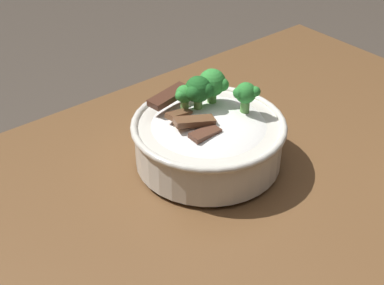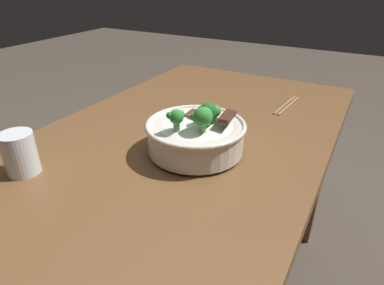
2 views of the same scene
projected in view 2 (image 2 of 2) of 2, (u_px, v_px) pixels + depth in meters
name	position (u px, v px, depth m)	size (l,w,h in m)	color
dining_table	(185.00, 172.00, 1.05)	(1.36, 0.81, 0.75)	brown
rice_bowl	(196.00, 133.00, 0.85)	(0.26, 0.26, 0.15)	silver
drinking_glass	(20.00, 156.00, 0.78)	(0.08, 0.08, 0.10)	white
chopsticks_pair	(287.00, 105.00, 1.18)	(0.20, 0.04, 0.01)	#9E7A4C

